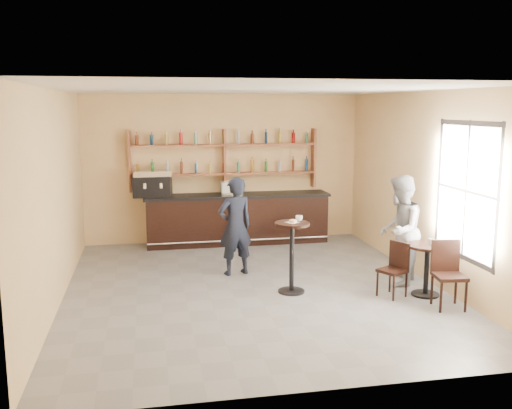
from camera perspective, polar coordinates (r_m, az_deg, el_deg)
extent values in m
plane|color=slate|center=(9.44, -0.27, -8.35)|extent=(7.00, 7.00, 0.00)
plane|color=white|center=(8.98, -0.29, 11.44)|extent=(7.00, 7.00, 0.00)
plane|color=#E5BC82|center=(12.50, -3.26, 3.62)|extent=(7.00, 0.00, 7.00)
plane|color=#E5BC82|center=(5.73, 6.22, -3.80)|extent=(7.00, 0.00, 7.00)
plane|color=#E5BC82|center=(9.02, -19.36, 0.68)|extent=(0.00, 7.00, 7.00)
plane|color=#E5BC82|center=(10.07, 16.76, 1.72)|extent=(0.00, 7.00, 7.00)
plane|color=white|center=(9.01, 20.27, 1.27)|extent=(0.00, 2.00, 2.00)
cube|color=white|center=(8.97, 3.63, -1.80)|extent=(0.23, 0.23, 0.00)
torus|color=#D5834E|center=(8.96, 3.71, -1.65)|extent=(0.13, 0.13, 0.05)
imported|color=white|center=(9.09, 4.33, -1.38)|extent=(0.14, 0.14, 0.09)
imported|color=black|center=(10.00, -2.10, -2.18)|extent=(0.72, 0.56, 1.73)
imported|color=white|center=(9.28, 17.09, -3.56)|extent=(0.11, 0.11, 0.09)
imported|color=gray|center=(9.72, 14.15, -2.53)|extent=(1.08, 1.13, 1.83)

